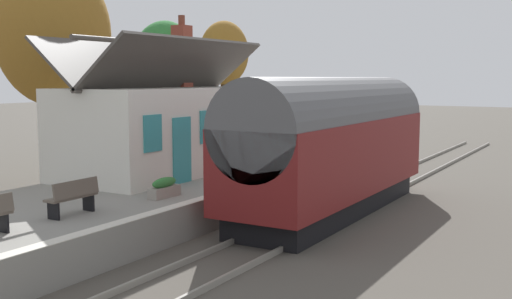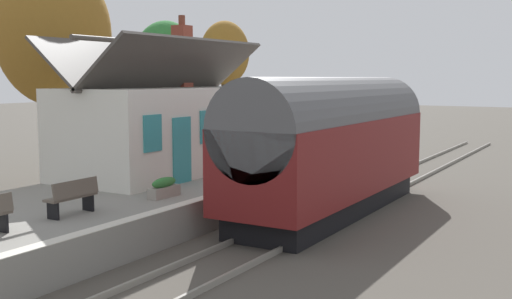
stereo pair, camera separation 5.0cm
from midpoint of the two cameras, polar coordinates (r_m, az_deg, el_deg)
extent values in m
plane|color=#4C473F|center=(18.24, 1.62, -6.93)|extent=(160.00, 160.00, 0.00)
cube|color=gray|center=(20.33, -8.27, -4.18)|extent=(32.00, 5.97, 0.97)
cube|color=beige|center=(18.63, -1.55, -3.58)|extent=(32.00, 0.36, 0.02)
cube|color=gray|center=(17.52, 6.30, -7.31)|extent=(52.00, 0.08, 0.14)
cube|color=gray|center=(18.14, 2.13, -6.78)|extent=(52.00, 0.08, 0.14)
cube|color=black|center=(19.75, 7.10, -4.88)|extent=(9.42, 2.29, 0.70)
cube|color=maroon|center=(19.51, 7.17, -0.56)|extent=(10.24, 2.70, 2.30)
cylinder|color=#515154|center=(19.39, 7.22, 2.81)|extent=(10.24, 2.65, 2.65)
cube|color=black|center=(20.05, 3.60, 0.50)|extent=(8.70, 0.03, 0.80)
cylinder|color=black|center=(22.55, 10.24, -3.49)|extent=(0.70, 2.16, 0.70)
cylinder|color=black|center=(17.04, 2.94, -6.71)|extent=(0.70, 2.16, 0.70)
cube|color=black|center=(24.24, 12.04, 1.71)|extent=(0.04, 2.16, 0.90)
cylinder|color=#F2EDCC|center=(24.36, 12.00, -0.57)|extent=(0.06, 0.24, 0.24)
cube|color=red|center=(24.46, 12.00, -1.62)|extent=(0.16, 2.56, 0.24)
cube|color=silver|center=(21.46, -9.20, 1.72)|extent=(6.92, 3.79, 3.00)
cube|color=#47423D|center=(20.79, -7.29, 7.81)|extent=(7.42, 2.15, 1.75)
cube|color=#47423D|center=(22.00, -11.22, 7.67)|extent=(7.42, 2.15, 1.75)
cylinder|color=#47423D|center=(21.41, -9.35, 9.77)|extent=(7.42, 0.16, 0.16)
cube|color=brown|center=(22.58, -6.83, 8.62)|extent=(0.56, 0.56, 2.21)
cylinder|color=brown|center=(22.66, -6.87, 11.87)|extent=(0.24, 0.24, 0.36)
cube|color=teal|center=(19.49, -6.85, -0.07)|extent=(0.90, 0.06, 2.10)
cube|color=teal|center=(18.34, -9.54, 1.50)|extent=(0.80, 0.05, 1.10)
cube|color=teal|center=(20.55, -4.50, 2.13)|extent=(0.80, 0.05, 1.10)
cube|color=black|center=(14.42, -22.49, -6.28)|extent=(0.07, 0.36, 0.44)
cube|color=brown|center=(25.72, 3.99, 0.26)|extent=(1.42, 0.46, 0.06)
cube|color=brown|center=(25.63, 4.37, 0.75)|extent=(1.40, 0.17, 0.40)
cube|color=black|center=(25.24, 3.47, -0.39)|extent=(0.08, 0.36, 0.44)
cube|color=black|center=(26.26, 4.49, -0.12)|extent=(0.08, 0.36, 0.44)
cube|color=brown|center=(15.57, -16.80, -4.26)|extent=(1.40, 0.41, 0.06)
cube|color=brown|center=(15.40, -16.37, -3.49)|extent=(1.40, 0.11, 0.40)
cube|color=black|center=(15.25, -18.31, -5.42)|extent=(0.06, 0.36, 0.44)
cube|color=black|center=(15.99, -15.30, -4.76)|extent=(0.06, 0.36, 0.44)
cube|color=teal|center=(29.51, 6.38, 0.52)|extent=(1.03, 0.32, 0.34)
ellipsoid|color=#4C8C2D|center=(29.48, 6.38, 1.07)|extent=(0.93, 0.29, 0.29)
cube|color=gray|center=(17.35, -8.48, -3.93)|extent=(1.09, 0.32, 0.31)
ellipsoid|color=#2D7233|center=(17.30, -8.49, -3.06)|extent=(0.98, 0.29, 0.29)
cylinder|color=black|center=(26.92, 7.23, 2.55)|extent=(0.10, 0.10, 2.81)
cylinder|color=black|center=(26.86, 7.27, 5.22)|extent=(0.05, 0.50, 0.05)
cube|color=beige|center=(26.86, 7.27, 5.84)|extent=(0.24, 0.24, 0.32)
cone|color=black|center=(26.85, 7.28, 6.31)|extent=(0.32, 0.32, 0.14)
cylinder|color=#4C3828|center=(31.48, -10.30, 1.86)|extent=(0.33, 0.33, 3.40)
ellipsoid|color=#2D7233|center=(31.37, -10.41, 7.05)|extent=(2.83, 2.59, 3.28)
cylinder|color=#4C3828|center=(35.11, -2.85, 3.30)|extent=(0.42, 0.42, 4.44)
ellipsoid|color=olive|center=(35.07, -2.88, 8.98)|extent=(2.90, 2.74, 3.60)
cylinder|color=#4C3828|center=(24.87, -17.99, 1.12)|extent=(0.25, 0.25, 4.04)
ellipsoid|color=olive|center=(24.82, -18.33, 10.26)|extent=(4.30, 4.36, 5.54)
cylinder|color=#4C3828|center=(38.25, -8.27, 2.99)|extent=(0.26, 0.26, 3.73)
ellipsoid|color=#2D7233|center=(38.18, -8.36, 8.27)|extent=(3.77, 4.12, 4.74)
camera|label=1|loc=(0.03, -89.93, 0.01)|focal=42.89mm
camera|label=2|loc=(0.03, 90.07, -0.01)|focal=42.89mm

